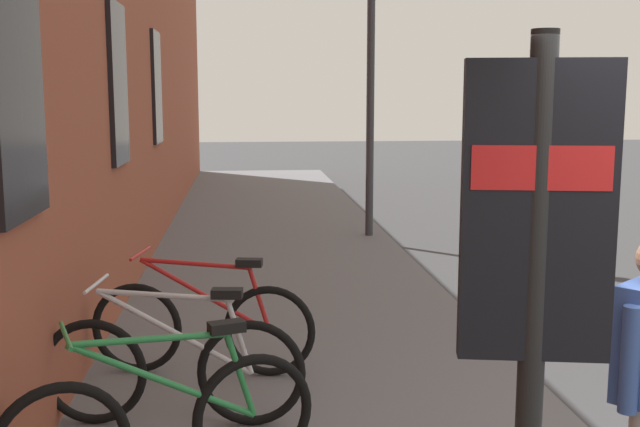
% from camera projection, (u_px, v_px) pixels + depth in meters
% --- Properties ---
extents(ground, '(60.00, 60.00, 0.00)m').
position_uv_depth(ground, '(525.00, 294.00, 8.96)').
color(ground, '#38383A').
extents(sidewalk_pavement, '(24.00, 3.50, 0.12)m').
position_uv_depth(sidewalk_pavement, '(281.00, 258.00, 10.65)').
color(sidewalk_pavement, slate).
rests_on(sidewalk_pavement, ground).
extents(bicycle_leaning_wall, '(0.69, 1.70, 0.97)m').
position_uv_depth(bicycle_leaning_wall, '(164.00, 425.00, 4.19)').
color(bicycle_leaning_wall, black).
rests_on(bicycle_leaning_wall, sidewalk_pavement).
extents(bicycle_nearest_sign, '(0.48, 1.76, 0.97)m').
position_uv_depth(bicycle_nearest_sign, '(173.00, 368.00, 5.07)').
color(bicycle_nearest_sign, black).
rests_on(bicycle_nearest_sign, sidewalk_pavement).
extents(bicycle_by_door, '(0.50, 1.75, 0.97)m').
position_uv_depth(bicycle_by_door, '(204.00, 326.00, 6.00)').
color(bicycle_by_door, black).
rests_on(bicycle_by_door, sidewalk_pavement).
extents(transit_info_sign, '(0.18, 0.56, 2.40)m').
position_uv_depth(transit_info_sign, '(536.00, 253.00, 2.81)').
color(transit_info_sign, black).
rests_on(transit_info_sign, sidewalk_pavement).
extents(street_lamp, '(0.28, 0.28, 5.56)m').
position_uv_depth(street_lamp, '(371.00, 21.00, 11.57)').
color(street_lamp, '#333338').
rests_on(street_lamp, sidewalk_pavement).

